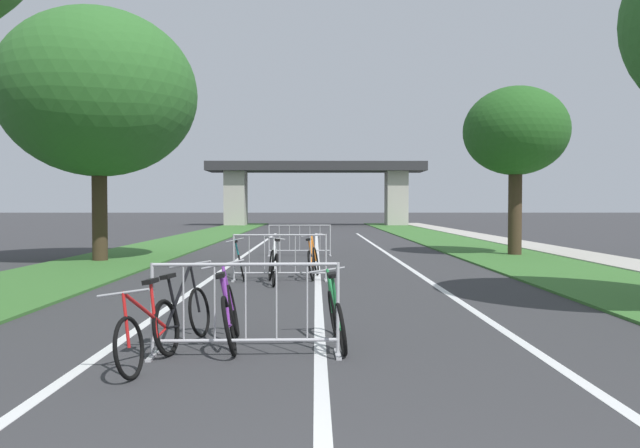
{
  "coord_description": "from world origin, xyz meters",
  "views": [
    {
      "loc": [
        -0.05,
        -1.87,
        1.68
      ],
      "look_at": [
        0.09,
        17.79,
        1.09
      ],
      "focal_mm": 33.98,
      "sensor_mm": 36.0,
      "label": 1
    }
  ],
  "objects_px": {
    "bicycle_red_0": "(149,333)",
    "bicycle_green_2": "(336,317)",
    "bicycle_purple_4": "(230,315)",
    "bicycle_orange_5": "(313,261)",
    "crowd_barrier_nearest": "(246,310)",
    "crowd_barrier_second": "(280,258)",
    "bicycle_white_1": "(273,266)",
    "tree_left_cypress_far": "(98,94)",
    "bicycle_black_6": "(183,315)",
    "tree_right_oak_mid": "(516,132)",
    "bicycle_teal_3": "(240,263)",
    "crowd_barrier_third": "(300,241)"
  },
  "relations": [
    {
      "from": "tree_right_oak_mid",
      "to": "bicycle_red_0",
      "type": "relative_size",
      "value": 3.56
    },
    {
      "from": "crowd_barrier_third",
      "to": "bicycle_black_6",
      "type": "bearing_deg",
      "value": -94.61
    },
    {
      "from": "tree_left_cypress_far",
      "to": "bicycle_orange_5",
      "type": "height_order",
      "value": "tree_left_cypress_far"
    },
    {
      "from": "tree_left_cypress_far",
      "to": "bicycle_purple_4",
      "type": "distance_m",
      "value": 13.1
    },
    {
      "from": "tree_right_oak_mid",
      "to": "bicycle_green_2",
      "type": "xyz_separation_m",
      "value": [
        -6.46,
        -13.05,
        -3.81
      ]
    },
    {
      "from": "tree_left_cypress_far",
      "to": "crowd_barrier_nearest",
      "type": "distance_m",
      "value": 13.57
    },
    {
      "from": "tree_left_cypress_far",
      "to": "crowd_barrier_nearest",
      "type": "bearing_deg",
      "value": -63.6
    },
    {
      "from": "bicycle_white_1",
      "to": "crowd_barrier_second",
      "type": "bearing_deg",
      "value": 66.43
    },
    {
      "from": "crowd_barrier_nearest",
      "to": "crowd_barrier_second",
      "type": "height_order",
      "value": "same"
    },
    {
      "from": "crowd_barrier_second",
      "to": "bicycle_teal_3",
      "type": "height_order",
      "value": "crowd_barrier_second"
    },
    {
      "from": "crowd_barrier_second",
      "to": "bicycle_red_0",
      "type": "xyz_separation_m",
      "value": [
        -0.95,
        -7.2,
        -0.16
      ]
    },
    {
      "from": "crowd_barrier_third",
      "to": "bicycle_red_0",
      "type": "relative_size",
      "value": 1.34
    },
    {
      "from": "bicycle_black_6",
      "to": "tree_right_oak_mid",
      "type": "bearing_deg",
      "value": 67.75
    },
    {
      "from": "crowd_barrier_second",
      "to": "bicycle_black_6",
      "type": "bearing_deg",
      "value": -97.18
    },
    {
      "from": "bicycle_purple_4",
      "to": "bicycle_orange_5",
      "type": "bearing_deg",
      "value": 76.49
    },
    {
      "from": "crowd_barrier_second",
      "to": "bicycle_black_6",
      "type": "height_order",
      "value": "crowd_barrier_second"
    },
    {
      "from": "crowd_barrier_second",
      "to": "bicycle_green_2",
      "type": "height_order",
      "value": "crowd_barrier_second"
    },
    {
      "from": "crowd_barrier_third",
      "to": "bicycle_white_1",
      "type": "height_order",
      "value": "crowd_barrier_third"
    },
    {
      "from": "bicycle_purple_4",
      "to": "crowd_barrier_nearest",
      "type": "bearing_deg",
      "value": -69.55
    },
    {
      "from": "bicycle_purple_4",
      "to": "bicycle_black_6",
      "type": "height_order",
      "value": "bicycle_purple_4"
    },
    {
      "from": "bicycle_red_0",
      "to": "bicycle_purple_4",
      "type": "xyz_separation_m",
      "value": [
        0.73,
        0.9,
        0.03
      ]
    },
    {
      "from": "bicycle_teal_3",
      "to": "bicycle_orange_5",
      "type": "relative_size",
      "value": 0.94
    },
    {
      "from": "tree_right_oak_mid",
      "to": "bicycle_orange_5",
      "type": "xyz_separation_m",
      "value": [
        -6.77,
        -6.23,
        -3.77
      ]
    },
    {
      "from": "bicycle_red_0",
      "to": "bicycle_green_2",
      "type": "relative_size",
      "value": 0.97
    },
    {
      "from": "tree_right_oak_mid",
      "to": "bicycle_white_1",
      "type": "distance_m",
      "value": 11.15
    },
    {
      "from": "crowd_barrier_second",
      "to": "bicycle_teal_3",
      "type": "distance_m",
      "value": 1.05
    },
    {
      "from": "tree_left_cypress_far",
      "to": "tree_right_oak_mid",
      "type": "height_order",
      "value": "tree_left_cypress_far"
    },
    {
      "from": "bicycle_purple_4",
      "to": "bicycle_black_6",
      "type": "distance_m",
      "value": 0.57
    },
    {
      "from": "crowd_barrier_second",
      "to": "bicycle_green_2",
      "type": "distance_m",
      "value": 6.36
    },
    {
      "from": "tree_left_cypress_far",
      "to": "bicycle_green_2",
      "type": "relative_size",
      "value": 4.56
    },
    {
      "from": "bicycle_red_0",
      "to": "tree_left_cypress_far",
      "type": "bearing_deg",
      "value": -60.94
    },
    {
      "from": "bicycle_green_2",
      "to": "tree_left_cypress_far",
      "type": "bearing_deg",
      "value": 117.99
    },
    {
      "from": "tree_right_oak_mid",
      "to": "bicycle_purple_4",
      "type": "distance_m",
      "value": 15.66
    },
    {
      "from": "crowd_barrier_second",
      "to": "bicycle_white_1",
      "type": "relative_size",
      "value": 1.18
    },
    {
      "from": "crowd_barrier_third",
      "to": "bicycle_purple_4",
      "type": "distance_m",
      "value": 13.1
    },
    {
      "from": "tree_left_cypress_far",
      "to": "bicycle_purple_4",
      "type": "height_order",
      "value": "tree_left_cypress_far"
    },
    {
      "from": "bicycle_red_0",
      "to": "bicycle_green_2",
      "type": "bearing_deg",
      "value": -147.69
    },
    {
      "from": "bicycle_green_2",
      "to": "bicycle_purple_4",
      "type": "distance_m",
      "value": 1.27
    },
    {
      "from": "bicycle_purple_4",
      "to": "bicycle_orange_5",
      "type": "height_order",
      "value": "bicycle_orange_5"
    },
    {
      "from": "crowd_barrier_second",
      "to": "bicycle_teal_3",
      "type": "relative_size",
      "value": 1.27
    },
    {
      "from": "crowd_barrier_nearest",
      "to": "bicycle_green_2",
      "type": "relative_size",
      "value": 1.3
    },
    {
      "from": "bicycle_green_2",
      "to": "bicycle_black_6",
      "type": "height_order",
      "value": "bicycle_black_6"
    },
    {
      "from": "tree_right_oak_mid",
      "to": "bicycle_black_6",
      "type": "height_order",
      "value": "tree_right_oak_mid"
    },
    {
      "from": "bicycle_orange_5",
      "to": "tree_right_oak_mid",
      "type": "bearing_deg",
      "value": 48.39
    },
    {
      "from": "crowd_barrier_third",
      "to": "bicycle_orange_5",
      "type": "bearing_deg",
      "value": -85.59
    },
    {
      "from": "bicycle_white_1",
      "to": "bicycle_red_0",
      "type": "bearing_deg",
      "value": -105.37
    },
    {
      "from": "bicycle_orange_5",
      "to": "tree_left_cypress_far",
      "type": "bearing_deg",
      "value": 153.06
    },
    {
      "from": "bicycle_purple_4",
      "to": "crowd_barrier_third",
      "type": "bearing_deg",
      "value": 82.4
    },
    {
      "from": "crowd_barrier_third",
      "to": "bicycle_orange_5",
      "type": "xyz_separation_m",
      "value": [
        0.48,
        -6.24,
        -0.13
      ]
    },
    {
      "from": "crowd_barrier_nearest",
      "to": "bicycle_orange_5",
      "type": "xyz_separation_m",
      "value": [
        0.73,
        7.35,
        -0.13
      ]
    }
  ]
}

